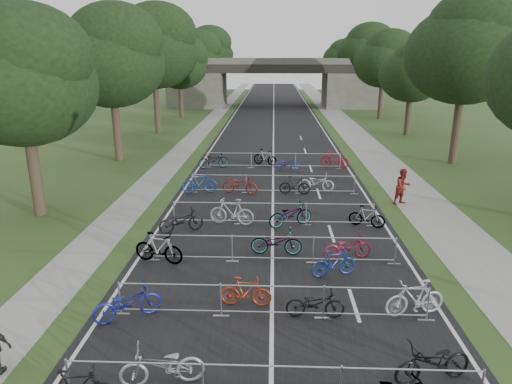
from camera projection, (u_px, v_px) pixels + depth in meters
road at (274, 120)px, 54.68m from camera, size 11.00×140.00×0.01m
sidewalk_right at (341, 121)px, 54.38m from camera, size 3.00×140.00×0.01m
sidewalk_left at (211, 120)px, 54.95m from camera, size 2.00×140.00×0.01m
lane_markings at (274, 120)px, 54.68m from camera, size 0.12×140.00×0.00m
overpass_bridge at (274, 83)px, 68.00m from camera, size 31.00×8.00×7.05m
tree_left_0 at (23, 80)px, 20.63m from camera, size 6.72×6.72×10.25m
tree_left_1 at (112, 59)px, 31.87m from camera, size 7.56×7.56×11.53m
tree_right_1 at (468, 50)px, 30.80m from camera, size 8.18×8.18×12.47m
tree_left_2 at (154, 48)px, 43.11m from camera, size 8.40×8.40×12.81m
tree_right_2 at (414, 72)px, 42.84m from camera, size 6.16×6.16×9.39m
tree_left_3 at (180, 64)px, 55.05m from camera, size 6.72×6.72×10.25m
tree_right_3 at (385, 60)px, 54.03m from camera, size 7.17×7.17×10.93m
tree_left_4 at (196, 56)px, 66.29m from camera, size 7.56×7.56×11.53m
tree_right_4 at (366, 52)px, 65.22m from camera, size 8.18×8.18×12.47m
tree_left_5 at (207, 51)px, 77.53m from camera, size 8.40×8.40×12.81m
tree_right_5 at (351, 64)px, 77.26m from camera, size 6.16×6.16×9.39m
tree_left_6 at (216, 60)px, 89.48m from camera, size 6.72×6.72×10.25m
tree_right_6 at (342, 58)px, 88.45m from camera, size 7.17×7.17×10.93m
barrier_row_2 at (272, 301)px, 13.59m from camera, size 9.70×0.08×1.10m
barrier_row_3 at (272, 249)px, 17.23m from camera, size 9.70×0.08×1.10m
barrier_row_4 at (273, 214)px, 21.05m from camera, size 9.70×0.08×1.10m
barrier_row_5 at (273, 184)px, 25.83m from camera, size 9.70×0.08×1.10m
barrier_row_6 at (273, 160)px, 31.57m from camera, size 9.70×0.08×1.10m
bike_5 at (162, 366)px, 10.79m from camera, size 2.11×1.10×1.06m
bike_7 at (433, 363)px, 10.90m from camera, size 2.15×1.25×1.07m
bike_8 at (127, 303)px, 13.53m from camera, size 2.13×1.61×1.07m
bike_9 at (246, 292)px, 14.23m from camera, size 1.67×0.57×0.99m
bike_10 at (315, 304)px, 13.63m from camera, size 1.76×0.62×0.92m
bike_11 at (415, 298)px, 13.71m from camera, size 1.98×0.98×1.15m
bike_12 at (159, 248)px, 17.19m from camera, size 2.07×1.06×1.20m
bike_13 at (276, 242)px, 17.93m from camera, size 2.03×0.78×1.05m
bike_14 at (334, 263)px, 16.16m from camera, size 1.77×0.97×1.02m
bike_15 at (347, 247)px, 17.52m from camera, size 2.02×1.09×1.01m
bike_16 at (181, 221)px, 20.22m from camera, size 2.10×1.46×1.05m
bike_17 at (232, 212)px, 21.05m from camera, size 2.16×0.91×1.26m
bike_18 at (290, 215)px, 20.86m from camera, size 2.25×1.58×1.12m
bike_19 at (367, 217)px, 20.81m from camera, size 1.71×1.03×1.00m
bike_20 at (200, 183)px, 25.85m from camera, size 2.06×0.84×1.20m
bike_21 at (240, 184)px, 25.77m from camera, size 2.20×1.28×1.09m
bike_22 at (295, 185)px, 25.67m from camera, size 1.78×0.66×1.05m
bike_23 at (316, 182)px, 26.24m from camera, size 2.07×0.91×1.06m
bike_24 at (213, 160)px, 31.59m from camera, size 2.22×1.31×1.10m
bike_25 at (265, 157)px, 32.45m from camera, size 1.88×1.34×1.12m
bike_26 at (286, 164)px, 30.86m from camera, size 1.77×0.64×0.93m
bike_27 at (335, 159)px, 31.74m from camera, size 2.06×1.41×1.21m
pedestrian_b at (403, 187)px, 23.86m from camera, size 1.15×1.06×1.91m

